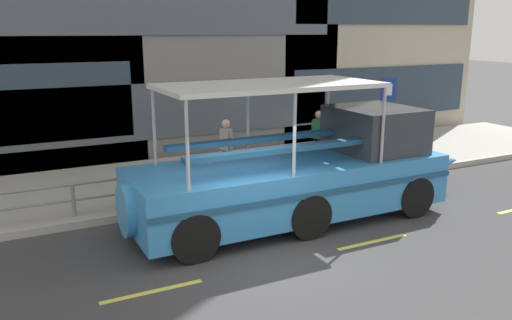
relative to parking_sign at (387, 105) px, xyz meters
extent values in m
plane|color=#3D3D3F|center=(-6.74, -4.21, -2.04)|extent=(120.00, 120.00, 0.00)
cube|color=#A8A59E|center=(-6.74, 1.39, -1.95)|extent=(32.00, 4.80, 0.18)
cube|color=#B2ADA3|center=(-6.74, -1.10, -1.95)|extent=(32.00, 0.18, 0.18)
cube|color=#DBD64C|center=(-9.14, -4.78, -2.04)|extent=(1.80, 0.12, 0.01)
cube|color=#DBD64C|center=(-4.34, -4.78, -2.04)|extent=(1.80, 0.12, 0.01)
cube|color=#4C5660|center=(-5.87, 4.16, -0.32)|extent=(12.60, 0.06, 1.89)
cube|color=#4C5660|center=(-5.87, 4.16, 3.12)|extent=(12.60, 0.06, 1.89)
cube|color=#2D3D4C|center=(3.47, 4.16, -0.17)|extent=(8.88, 0.06, 2.07)
cylinder|color=gray|center=(-5.42, -0.76, -1.10)|extent=(12.37, 0.07, 0.07)
cylinder|color=gray|center=(-5.42, -0.76, -1.48)|extent=(12.37, 0.06, 0.06)
cylinder|color=gray|center=(-9.83, -0.76, -1.48)|extent=(0.09, 0.09, 0.76)
cylinder|color=gray|center=(-8.07, -0.76, -1.48)|extent=(0.09, 0.09, 0.76)
cylinder|color=gray|center=(-6.30, -0.76, -1.48)|extent=(0.09, 0.09, 0.76)
cylinder|color=gray|center=(-4.53, -0.76, -1.48)|extent=(0.09, 0.09, 0.76)
cylinder|color=gray|center=(-2.76, -0.76, -1.48)|extent=(0.09, 0.09, 0.76)
cylinder|color=gray|center=(-1.00, -0.76, -1.48)|extent=(0.09, 0.09, 0.76)
cylinder|color=gray|center=(0.77, -0.76, -1.48)|extent=(0.09, 0.09, 0.76)
cylinder|color=#4C4F54|center=(0.00, 0.03, -0.51)|extent=(0.08, 0.08, 2.72)
cube|color=navy|center=(0.00, -0.02, 0.50)|extent=(0.60, 0.04, 0.76)
cube|color=white|center=(0.00, -0.04, 0.50)|extent=(0.24, 0.01, 0.36)
cube|color=#388CD1|center=(-5.26, -2.84, -1.18)|extent=(7.46, 2.48, 1.17)
cone|color=#388CD1|center=(-0.69, -2.84, -1.18)|extent=(1.68, 1.11, 1.11)
cylinder|color=#388CD1|center=(-8.99, -2.84, -1.18)|extent=(0.37, 1.11, 1.11)
cube|color=navy|center=(-5.26, -4.10, -1.04)|extent=(7.46, 0.04, 0.12)
sphere|color=white|center=(-0.27, -2.84, -1.13)|extent=(0.22, 0.22, 0.22)
cube|color=#33383D|center=(-2.84, -2.84, -0.05)|extent=(1.87, 2.08, 1.09)
cube|color=silver|center=(-5.82, -2.84, 1.17)|extent=(4.85, 2.28, 0.10)
cylinder|color=#B2B2B7|center=(-3.52, -1.75, 0.26)|extent=(0.07, 0.07, 1.72)
cylinder|color=#B2B2B7|center=(-3.52, -3.93, 0.26)|extent=(0.07, 0.07, 1.72)
cylinder|color=#B2B2B7|center=(-5.82, -1.75, 0.26)|extent=(0.07, 0.07, 1.72)
cylinder|color=#B2B2B7|center=(-5.82, -3.93, 0.26)|extent=(0.07, 0.07, 1.72)
cylinder|color=#B2B2B7|center=(-8.13, -1.75, 0.26)|extent=(0.07, 0.07, 1.72)
cylinder|color=#B2B2B7|center=(-8.13, -3.93, 0.26)|extent=(0.07, 0.07, 1.72)
cube|color=navy|center=(-5.82, -2.25, -0.15)|extent=(4.46, 0.28, 0.12)
cube|color=navy|center=(-5.82, -3.44, -0.15)|extent=(4.46, 0.28, 0.12)
cylinder|color=black|center=(-2.46, -1.70, -1.54)|extent=(1.00, 0.28, 1.00)
cylinder|color=black|center=(-2.46, -3.98, -1.54)|extent=(1.00, 0.28, 1.00)
cylinder|color=black|center=(-5.45, -1.70, -1.54)|extent=(1.00, 0.28, 1.00)
cylinder|color=black|center=(-5.45, -3.98, -1.54)|extent=(1.00, 0.28, 1.00)
cylinder|color=black|center=(-8.06, -1.70, -1.54)|extent=(1.00, 0.28, 1.00)
cylinder|color=black|center=(-8.06, -3.98, -1.54)|extent=(1.00, 0.28, 1.00)
cylinder|color=black|center=(-2.13, 0.57, -1.43)|extent=(0.11, 0.11, 0.87)
cylinder|color=black|center=(-2.21, 0.72, -1.43)|extent=(0.11, 0.11, 0.87)
cube|color=#236B47|center=(-2.17, 0.65, -0.69)|extent=(0.31, 0.38, 0.62)
cylinder|color=#236B47|center=(-2.07, 0.45, -0.72)|extent=(0.08, 0.08, 0.55)
cylinder|color=#236B47|center=(-2.26, 0.84, -0.72)|extent=(0.08, 0.08, 0.55)
sphere|color=tan|center=(-2.17, 0.65, -0.24)|extent=(0.24, 0.24, 0.24)
cylinder|color=#47423D|center=(-5.41, 0.36, -1.43)|extent=(0.11, 0.11, 0.87)
cylinder|color=#47423D|center=(-5.47, 0.52, -1.43)|extent=(0.11, 0.11, 0.87)
cube|color=#B7B2A8|center=(-5.44, 0.44, -0.68)|extent=(0.29, 0.37, 0.62)
cylinder|color=#B7B2A8|center=(-5.37, 0.24, -0.71)|extent=(0.08, 0.08, 0.56)
cylinder|color=#B7B2A8|center=(-5.52, 0.64, -0.71)|extent=(0.08, 0.08, 0.56)
sphere|color=beige|center=(-5.44, 0.44, -0.23)|extent=(0.24, 0.24, 0.24)
camera|label=1|loc=(-11.22, -12.84, 2.34)|focal=36.44mm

